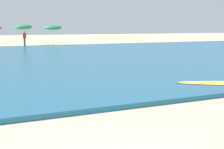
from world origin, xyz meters
TOP-DOWN VIEW (x-y plane):
  - beach_umbrella_4 at (5.96, 35.21)m, footprint 1.93×1.94m
  - beach_umbrella_5 at (8.96, 34.16)m, footprint 1.97×1.97m
  - beachgoer_near_row_left at (5.55, 33.00)m, footprint 0.32×0.20m

SIDE VIEW (x-z plane):
  - beachgoer_near_row_left at x=5.55m, z-range 0.05..1.63m
  - beach_umbrella_5 at x=8.96m, z-range 0.82..3.02m
  - beach_umbrella_4 at x=5.96m, z-range 0.84..3.12m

